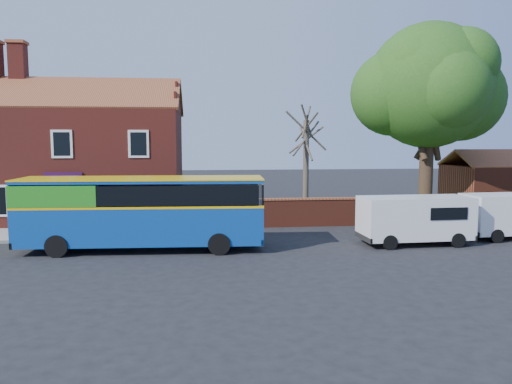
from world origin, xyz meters
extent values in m
plane|color=black|center=(0.00, 0.00, 0.00)|extent=(120.00, 120.00, 0.00)
cube|color=gray|center=(-7.00, 5.75, 0.06)|extent=(18.00, 3.50, 0.12)
cube|color=slate|center=(-7.00, 4.00, 0.07)|extent=(18.00, 0.15, 0.14)
cube|color=#426B28|center=(13.00, 13.00, 0.02)|extent=(26.00, 12.00, 0.04)
cube|color=maroon|center=(-7.00, 11.50, 3.25)|extent=(12.00, 8.00, 6.50)
cube|color=brown|center=(-7.00, 9.50, 7.50)|extent=(12.30, 4.08, 2.16)
cube|color=brown|center=(-7.00, 13.50, 7.50)|extent=(12.30, 4.08, 2.16)
cube|color=maroon|center=(-10.40, 11.50, 9.40)|extent=(0.90, 0.90, 2.20)
cube|color=black|center=(-7.00, 7.47, 4.60)|extent=(1.10, 0.06, 1.50)
cube|color=#4C0F19|center=(-7.00, 7.45, 1.10)|extent=(0.95, 0.04, 2.10)
cube|color=silver|center=(-7.00, 7.47, 1.15)|extent=(1.20, 0.06, 2.30)
cube|color=#2F0C34|center=(-7.00, 7.44, 2.80)|extent=(2.00, 0.06, 0.60)
cube|color=maroon|center=(13.00, 7.00, 0.75)|extent=(22.00, 0.30, 1.50)
cube|color=brown|center=(13.00, 7.00, 1.55)|extent=(22.00, 0.38, 0.10)
cube|color=maroon|center=(22.00, 13.00, 1.50)|extent=(8.00, 5.00, 3.00)
cube|color=brown|center=(22.00, 14.25, 3.55)|extent=(8.20, 2.56, 1.24)
cube|color=#0D4097|center=(-2.21, 1.93, 1.19)|extent=(10.53, 3.06, 1.66)
cube|color=#DFAE0B|center=(-2.21, 1.93, 2.02)|extent=(10.55, 3.08, 0.10)
cube|color=black|center=(-2.21, 1.93, 2.52)|extent=(10.11, 3.06, 0.83)
cube|color=#26881D|center=(-5.64, 2.08, 2.52)|extent=(3.66, 2.80, 0.88)
cube|color=#0D4097|center=(-2.21, 1.93, 3.08)|extent=(10.53, 3.06, 0.14)
cube|color=#DFAE0B|center=(-2.21, 1.93, 3.16)|extent=(10.57, 3.10, 0.06)
cylinder|color=black|center=(-5.59, 0.86, 0.47)|extent=(0.95, 0.32, 0.94)
cylinder|color=black|center=(-5.49, 3.30, 0.47)|extent=(0.95, 0.32, 0.94)
cylinder|color=black|center=(1.07, 0.56, 0.47)|extent=(0.95, 0.32, 0.94)
cylinder|color=black|center=(1.18, 3.01, 0.47)|extent=(0.95, 0.32, 0.94)
cube|color=silver|center=(10.14, 1.74, 1.26)|extent=(5.09, 2.20, 1.91)
cube|color=black|center=(12.40, 1.83, 1.56)|extent=(0.15, 1.71, 0.75)
cube|color=black|center=(12.61, 1.84, 0.40)|extent=(0.18, 2.01, 0.24)
cylinder|color=black|center=(8.57, 0.74, 0.33)|extent=(0.67, 0.25, 0.66)
cylinder|color=black|center=(8.50, 2.62, 0.33)|extent=(0.67, 0.25, 0.66)
cylinder|color=black|center=(11.78, 0.86, 0.33)|extent=(0.67, 0.25, 0.66)
cylinder|color=black|center=(11.71, 2.75, 0.33)|extent=(0.67, 0.25, 0.66)
cylinder|color=black|center=(14.12, 1.63, 0.33)|extent=(0.66, 0.26, 0.65)
cylinder|color=black|center=(14.01, 3.49, 0.33)|extent=(0.66, 0.26, 0.65)
cylinder|color=black|center=(14.85, 10.85, 2.53)|extent=(0.88, 0.88, 5.06)
sphere|color=#34621E|center=(14.85, 10.85, 8.25)|extent=(7.92, 7.92, 7.92)
sphere|color=#34621E|center=(17.16, 11.29, 7.59)|extent=(5.72, 5.72, 5.72)
sphere|color=#34621E|center=(12.76, 11.51, 7.81)|extent=(5.50, 5.50, 5.50)
cylinder|color=#4C4238|center=(6.60, 9.36, 2.99)|extent=(0.34, 0.34, 5.99)
cylinder|color=#4C4238|center=(6.60, 9.36, 5.13)|extent=(0.35, 2.92, 2.35)
cylinder|color=#4C4238|center=(6.60, 9.36, 4.92)|extent=(1.53, 2.16, 2.15)
cylinder|color=#4C4238|center=(6.60, 9.36, 5.35)|extent=(2.45, 1.12, 2.39)
camera|label=1|loc=(0.39, -20.06, 4.83)|focal=35.00mm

